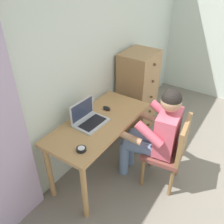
% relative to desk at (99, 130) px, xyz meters
% --- Properties ---
extents(wall_back, '(4.80, 0.05, 2.50)m').
position_rel_desk_xyz_m(wall_back, '(0.47, 0.36, 0.62)').
color(wall_back, silver).
rests_on(wall_back, ground_plane).
extents(desk, '(1.24, 0.58, 0.75)m').
position_rel_desk_xyz_m(desk, '(0.00, 0.00, 0.00)').
color(desk, tan).
rests_on(desk, ground_plane).
extents(dresser, '(0.51, 0.44, 1.17)m').
position_rel_desk_xyz_m(dresser, '(1.04, 0.09, -0.04)').
color(dresser, '#9E754C').
rests_on(dresser, ground_plane).
extents(chair, '(0.47, 0.45, 0.87)m').
position_rel_desk_xyz_m(chair, '(0.29, -0.72, -0.15)').
color(chair, brown).
rests_on(chair, ground_plane).
extents(person_seated, '(0.58, 0.62, 1.19)m').
position_rel_desk_xyz_m(person_seated, '(0.27, -0.53, 0.04)').
color(person_seated, '#6B84AD').
rests_on(person_seated, ground_plane).
extents(laptop, '(0.35, 0.27, 0.24)m').
position_rel_desk_xyz_m(laptop, '(-0.07, 0.08, 0.17)').
color(laptop, '#B7BABF').
rests_on(laptop, desk).
extents(computer_mouse, '(0.08, 0.11, 0.03)m').
position_rel_desk_xyz_m(computer_mouse, '(0.24, 0.06, 0.13)').
color(computer_mouse, black).
rests_on(computer_mouse, desk).
extents(desk_clock, '(0.09, 0.09, 0.03)m').
position_rel_desk_xyz_m(desk_clock, '(-0.45, -0.13, 0.13)').
color(desk_clock, black).
rests_on(desk_clock, desk).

